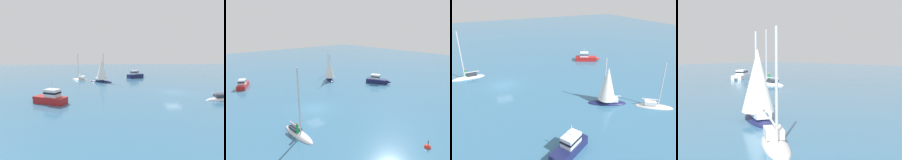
% 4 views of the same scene
% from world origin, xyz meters
% --- Properties ---
extents(ground_plane, '(160.00, 160.00, 0.00)m').
position_xyz_m(ground_plane, '(0.00, 0.00, 0.00)').
color(ground_plane, teal).
extents(yacht, '(4.12, 4.78, 6.75)m').
position_xyz_m(yacht, '(15.96, 17.01, 0.17)').
color(yacht, silver).
rests_on(yacht, ground).
extents(yacht_1, '(3.79, 5.44, 6.95)m').
position_xyz_m(yacht_1, '(12.32, 11.84, 2.36)').
color(yacht_1, '#191E4C').
rests_on(yacht_1, ground).
extents(launch_1, '(3.81, 5.55, 3.09)m').
position_xyz_m(launch_1, '(19.02, 2.47, 0.78)').
color(launch_1, '#191E4C').
rests_on(launch_1, ground).
extents(cabin_cruiser, '(3.64, 5.49, 3.04)m').
position_xyz_m(cabin_cruiser, '(-5.50, 19.30, 0.73)').
color(cabin_cruiser, '#B21E1E').
rests_on(cabin_cruiser, ground).
extents(sloop, '(1.63, 5.63, 8.89)m').
position_xyz_m(sloop, '(-5.85, -4.98, 0.25)').
color(sloop, white).
rests_on(sloop, ground).
extents(channel_buoy, '(0.71, 0.71, 1.22)m').
position_xyz_m(channel_buoy, '(3.53, -16.45, 0.01)').
color(channel_buoy, red).
rests_on(channel_buoy, ground).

